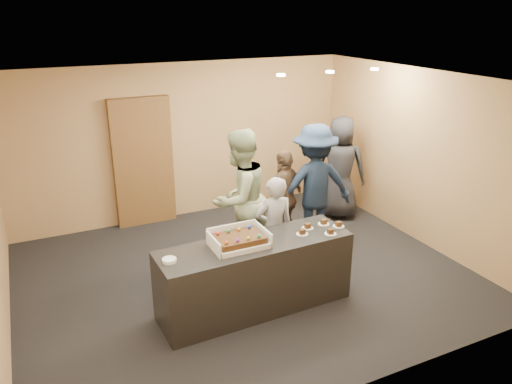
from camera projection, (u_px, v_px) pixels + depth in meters
room at (244, 185)px, 6.56m from camera, size 6.04×6.00×2.70m
serving_counter at (255, 276)px, 6.12m from camera, size 2.42×0.77×0.90m
storage_cabinet at (143, 162)px, 8.38m from camera, size 0.99×0.15×2.19m
cake_box at (238, 242)px, 5.89m from camera, size 0.66×0.46×0.19m
sheet_cake at (239, 239)px, 5.85m from camera, size 0.56×0.39×0.11m
plate_stack at (169, 260)px, 5.51m from camera, size 0.16×0.16×0.04m
slice_a at (302, 233)px, 6.18m from camera, size 0.15×0.15×0.07m
slice_b at (308, 227)px, 6.34m from camera, size 0.15×0.15×0.07m
slice_c at (330, 232)px, 6.18m from camera, size 0.15×0.15×0.07m
slice_d at (324, 223)px, 6.46m from camera, size 0.15×0.15×0.07m
slice_e at (339, 225)px, 6.39m from camera, size 0.15×0.15×0.07m
person_server_grey at (274, 229)px, 6.71m from camera, size 0.56×0.39×1.48m
person_sage_man at (240, 199)px, 7.05m from camera, size 1.20×1.09×2.00m
person_navy_man at (314, 185)px, 7.69m from camera, size 1.36×0.95×1.92m
person_brown_extra at (285, 198)px, 7.70m from camera, size 0.97×0.79×1.55m
person_dark_suit at (340, 168)px, 8.70m from camera, size 1.06×0.99×1.82m
ceiling_spotlights at (330, 72)px, 7.17m from camera, size 1.72×0.12×0.03m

